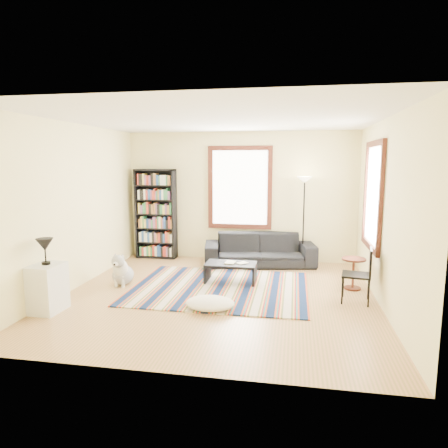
% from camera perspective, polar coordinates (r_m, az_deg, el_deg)
% --- Properties ---
extents(floor, '(5.00, 5.00, 0.10)m').
position_cam_1_polar(floor, '(6.64, -0.77, -10.51)').
color(floor, tan).
rests_on(floor, ground).
extents(ceiling, '(5.00, 5.00, 0.10)m').
position_cam_1_polar(ceiling, '(6.31, -0.82, 15.20)').
color(ceiling, white).
rests_on(ceiling, floor).
extents(wall_back, '(5.00, 0.10, 2.80)m').
position_cam_1_polar(wall_back, '(8.82, 2.34, 3.94)').
color(wall_back, '#FEF0AB').
rests_on(wall_back, floor).
extents(wall_front, '(5.00, 0.10, 2.80)m').
position_cam_1_polar(wall_front, '(3.87, -7.94, -2.43)').
color(wall_front, '#FEF0AB').
rests_on(wall_front, floor).
extents(wall_left, '(0.10, 5.00, 2.80)m').
position_cam_1_polar(wall_left, '(7.24, -21.05, 2.29)').
color(wall_left, '#FEF0AB').
rests_on(wall_left, floor).
extents(wall_right, '(0.10, 5.00, 2.80)m').
position_cam_1_polar(wall_right, '(6.35, 22.43, 1.38)').
color(wall_right, '#FEF0AB').
rests_on(wall_right, floor).
extents(window_back, '(1.20, 0.06, 1.60)m').
position_cam_1_polar(window_back, '(8.73, 2.28, 5.21)').
color(window_back, white).
rests_on(window_back, wall_back).
extents(window_right, '(0.06, 1.20, 1.60)m').
position_cam_1_polar(window_right, '(7.10, 20.54, 3.82)').
color(window_right, white).
rests_on(window_right, wall_right).
extents(rug, '(2.97, 2.38, 0.02)m').
position_cam_1_polar(rug, '(6.95, -0.61, -9.10)').
color(rug, '#0C1C3F').
rests_on(rug, floor).
extents(sofa, '(1.30, 2.41, 0.67)m').
position_cam_1_polar(sofa, '(8.43, 5.10, -3.65)').
color(sofa, black).
rests_on(sofa, floor).
extents(bookshelf, '(0.90, 0.30, 2.00)m').
position_cam_1_polar(bookshelf, '(9.09, -9.69, 1.43)').
color(bookshelf, black).
rests_on(bookshelf, floor).
extents(coffee_table, '(0.94, 0.57, 0.36)m').
position_cam_1_polar(coffee_table, '(7.23, 0.98, -6.98)').
color(coffee_table, black).
rests_on(coffee_table, floor).
extents(book_a, '(0.20, 0.25, 0.02)m').
position_cam_1_polar(book_a, '(7.20, 0.19, -5.48)').
color(book_a, beige).
rests_on(book_a, coffee_table).
extents(book_b, '(0.24, 0.24, 0.01)m').
position_cam_1_polar(book_b, '(7.21, 2.23, -5.49)').
color(book_b, beige).
rests_on(book_b, coffee_table).
extents(floor_cushion, '(0.76, 0.59, 0.18)m').
position_cam_1_polar(floor_cushion, '(6.00, -2.00, -11.24)').
color(floor_cushion, white).
rests_on(floor_cushion, floor).
extents(floor_lamp, '(0.38, 0.38, 1.86)m').
position_cam_1_polar(floor_lamp, '(8.40, 11.28, 0.30)').
color(floor_lamp, black).
rests_on(floor_lamp, floor).
extents(side_table, '(0.53, 0.53, 0.54)m').
position_cam_1_polar(side_table, '(7.19, 17.97, -6.77)').
color(side_table, '#4D1F13').
rests_on(side_table, floor).
extents(folding_chair, '(0.48, 0.46, 0.86)m').
position_cam_1_polar(folding_chair, '(6.52, 18.37, -6.93)').
color(folding_chair, black).
rests_on(folding_chair, floor).
extents(white_cabinet, '(0.40, 0.51, 0.70)m').
position_cam_1_polar(white_cabinet, '(6.37, -23.88, -8.36)').
color(white_cabinet, silver).
rests_on(white_cabinet, floor).
extents(table_lamp, '(0.30, 0.30, 0.38)m').
position_cam_1_polar(table_lamp, '(6.24, -24.18, -3.61)').
color(table_lamp, black).
rests_on(table_lamp, white_cabinet).
extents(dog, '(0.43, 0.58, 0.57)m').
position_cam_1_polar(dog, '(7.33, -14.26, -6.20)').
color(dog, silver).
rests_on(dog, floor).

